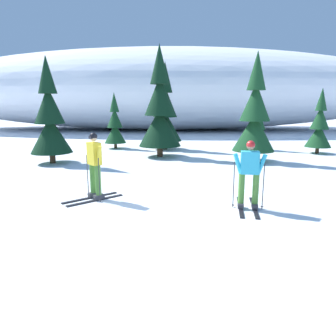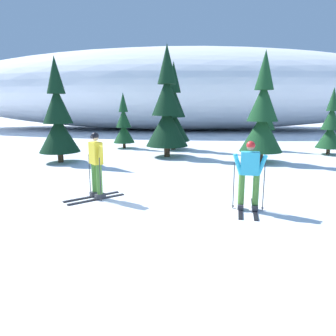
% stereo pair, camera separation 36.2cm
% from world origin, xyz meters
% --- Properties ---
extents(ground_plane, '(120.00, 120.00, 0.00)m').
position_xyz_m(ground_plane, '(0.00, 0.00, 0.00)').
color(ground_plane, white).
extents(skier_yellow_jacket, '(1.48, 1.40, 1.82)m').
position_xyz_m(skier_yellow_jacket, '(-2.14, 0.26, 0.95)').
color(skier_yellow_jacket, black).
rests_on(skier_yellow_jacket, ground).
extents(skier_cyan_jacket, '(0.81, 1.69, 1.70)m').
position_xyz_m(skier_cyan_jacket, '(1.84, -0.42, 0.89)').
color(skier_cyan_jacket, black).
rests_on(skier_cyan_jacket, ground).
extents(pine_tree_far_left, '(1.78, 1.78, 4.61)m').
position_xyz_m(pine_tree_far_left, '(-5.50, 5.56, 1.93)').
color(pine_tree_far_left, '#47301E').
rests_on(pine_tree_far_left, ground).
extents(pine_tree_left, '(1.26, 1.26, 3.27)m').
position_xyz_m(pine_tree_left, '(-3.68, 10.45, 1.37)').
color(pine_tree_left, '#47301E').
rests_on(pine_tree_left, ground).
extents(pine_tree_center_left, '(2.08, 2.08, 5.38)m').
position_xyz_m(pine_tree_center_left, '(-0.84, 7.52, 2.25)').
color(pine_tree_center_left, '#47301E').
rests_on(pine_tree_center_left, ground).
extents(pine_tree_center, '(1.90, 1.90, 4.93)m').
position_xyz_m(pine_tree_center, '(-0.71, 10.18, 2.06)').
color(pine_tree_center, '#47301E').
rests_on(pine_tree_center, ground).
extents(pine_tree_center_right, '(1.88, 1.88, 4.86)m').
position_xyz_m(pine_tree_center_right, '(3.48, 6.34, 2.03)').
color(pine_tree_center_right, '#47301E').
rests_on(pine_tree_center_right, ground).
extents(pine_tree_right, '(1.19, 1.19, 3.08)m').
position_xyz_m(pine_tree_right, '(4.59, 10.18, 1.29)').
color(pine_tree_right, '#47301E').
rests_on(pine_tree_right, ground).
extents(pine_tree_far_right, '(1.32, 1.32, 3.42)m').
position_xyz_m(pine_tree_far_right, '(7.49, 8.91, 1.43)').
color(pine_tree_far_right, '#47301E').
rests_on(pine_tree_far_right, ground).
extents(snow_ridge_background, '(51.50, 17.51, 8.16)m').
position_xyz_m(snow_ridge_background, '(-1.82, 25.58, 4.08)').
color(snow_ridge_background, white).
rests_on(snow_ridge_background, ground).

